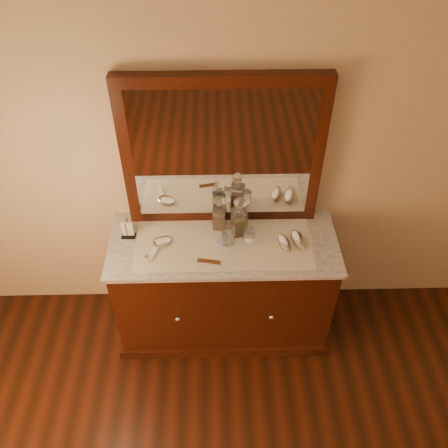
{
  "coord_description": "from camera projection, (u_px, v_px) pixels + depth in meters",
  "views": [
    {
      "loc": [
        -0.05,
        -0.12,
        2.93
      ],
      "look_at": [
        0.0,
        1.85,
        1.1
      ],
      "focal_mm": 37.61,
      "sensor_mm": 36.0,
      "label": 1
    }
  ],
  "objects": [
    {
      "name": "knob_left",
      "position": [
        178.0,
        319.0,
        2.99
      ],
      "size": [
        0.04,
        0.04,
        0.04
      ],
      "primitive_type": "sphere",
      "color": "silver",
      "rests_on": "dresser_cabinet"
    },
    {
      "name": "knob_right",
      "position": [
        271.0,
        317.0,
        3.0
      ],
      "size": [
        0.04,
        0.04,
        0.04
      ],
      "primitive_type": "sphere",
      "color": "silver",
      "rests_on": "dresser_cabinet"
    },
    {
      "name": "brush_far",
      "position": [
        298.0,
        240.0,
        2.92
      ],
      "size": [
        0.11,
        0.18,
        0.05
      ],
      "color": "#94745A",
      "rests_on": "lace_runner"
    },
    {
      "name": "brush_near",
      "position": [
        284.0,
        243.0,
        2.9
      ],
      "size": [
        0.11,
        0.17,
        0.04
      ],
      "color": "#94745A",
      "rests_on": "lace_runner"
    },
    {
      "name": "lace_runner",
      "position": [
        224.0,
        244.0,
        2.92
      ],
      "size": [
        1.1,
        0.45,
        0.0
      ],
      "primitive_type": "cube",
      "color": "silver",
      "rests_on": "marble_top"
    },
    {
      "name": "comb",
      "position": [
        209.0,
        261.0,
        2.81
      ],
      "size": [
        0.14,
        0.05,
        0.01
      ],
      "primitive_type": "cube",
      "rotation": [
        0.0,
        0.0,
        -0.19
      ],
      "color": "brown",
      "rests_on": "lace_runner"
    },
    {
      "name": "mirror_frame",
      "position": [
        223.0,
        154.0,
        2.78
      ],
      "size": [
        1.2,
        0.08,
        1.0
      ],
      "primitive_type": "cube",
      "color": "black",
      "rests_on": "marble_top"
    },
    {
      "name": "mirror_glass",
      "position": [
        223.0,
        157.0,
        2.75
      ],
      "size": [
        1.06,
        0.01,
        0.86
      ],
      "primitive_type": "cube",
      "color": "white",
      "rests_on": "marble_top"
    },
    {
      "name": "marble_top",
      "position": [
        224.0,
        244.0,
        2.95
      ],
      "size": [
        1.44,
        0.59,
        0.03
      ],
      "primitive_type": "cube",
      "color": "white",
      "rests_on": "dresser_cabinet"
    },
    {
      "name": "decanter_left",
      "position": [
        219.0,
        216.0,
        2.97
      ],
      "size": [
        0.09,
        0.09,
        0.26
      ],
      "color": "brown",
      "rests_on": "lace_runner"
    },
    {
      "name": "dresser_cabinet",
      "position": [
        224.0,
        287.0,
        3.24
      ],
      "size": [
        1.4,
        0.55,
        0.82
      ],
      "primitive_type": "cube",
      "color": "black",
      "rests_on": "floor"
    },
    {
      "name": "napkin_rack",
      "position": [
        128.0,
        230.0,
        2.94
      ],
      "size": [
        0.09,
        0.06,
        0.14
      ],
      "color": "black",
      "rests_on": "marble_top"
    },
    {
      "name": "decanter_right",
      "position": [
        239.0,
        220.0,
        2.92
      ],
      "size": [
        0.11,
        0.11,
        0.29
      ],
      "color": "brown",
      "rests_on": "lace_runner"
    },
    {
      "name": "hand_mirror_outer",
      "position": [
        158.0,
        244.0,
        2.91
      ],
      "size": [
        0.12,
        0.23,
        0.02
      ],
      "color": "silver",
      "rests_on": "lace_runner"
    },
    {
      "name": "dresser_plinth",
      "position": [
        224.0,
        319.0,
        3.49
      ],
      "size": [
        1.46,
        0.59,
        0.08
      ],
      "primitive_type": "cube",
      "color": "black",
      "rests_on": "floor"
    },
    {
      "name": "hand_mirror_inner",
      "position": [
        162.0,
        243.0,
        2.91
      ],
      "size": [
        0.18,
        0.21,
        0.02
      ],
      "color": "silver",
      "rests_on": "lace_runner"
    },
    {
      "name": "pin_dish",
      "position": [
        222.0,
        241.0,
        2.93
      ],
      "size": [
        0.08,
        0.08,
        0.01
      ],
      "primitive_type": "cylinder",
      "rotation": [
        0.0,
        0.0,
        0.14
      ],
      "color": "white",
      "rests_on": "lace_runner"
    },
    {
      "name": "tumblers",
      "position": [
        239.0,
        237.0,
        2.91
      ],
      "size": [
        0.21,
        0.1,
        0.08
      ],
      "color": "white",
      "rests_on": "lace_runner"
    }
  ]
}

